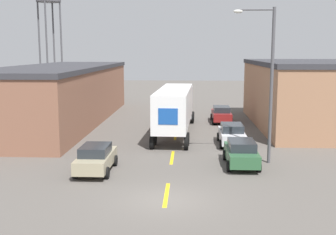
{
  "coord_description": "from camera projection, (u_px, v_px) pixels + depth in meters",
  "views": [
    {
      "loc": [
        1.03,
        -18.86,
        6.93
      ],
      "look_at": [
        -0.3,
        8.53,
        2.57
      ],
      "focal_mm": 45.0,
      "sensor_mm": 36.0,
      "label": 1
    }
  ],
  "objects": [
    {
      "name": "ground_plane",
      "position": [
        166.0,
        200.0,
        19.75
      ],
      "size": [
        160.0,
        160.0,
        0.0
      ],
      "primitive_type": "plane",
      "color": "#56514C"
    },
    {
      "name": "road_centerline",
      "position": [
        172.0,
        157.0,
        27.6
      ],
      "size": [
        0.2,
        17.91,
        0.01
      ],
      "color": "gold",
      "rests_on": "ground_plane"
    },
    {
      "name": "warehouse_left",
      "position": [
        61.0,
        94.0,
        41.04
      ],
      "size": [
        8.4,
        28.0,
        5.5
      ],
      "color": "brown",
      "rests_on": "ground_plane"
    },
    {
      "name": "warehouse_right",
      "position": [
        319.0,
        94.0,
        38.56
      ],
      "size": [
        11.54,
        18.25,
        6.01
      ],
      "color": "#9E7051",
      "rests_on": "ground_plane"
    },
    {
      "name": "semi_truck",
      "position": [
        176.0,
        106.0,
        35.52
      ],
      "size": [
        3.33,
        14.12,
        3.9
      ],
      "rotation": [
        0.0,
        0.0,
        -0.05
      ],
      "color": "silver",
      "rests_on": "ground_plane"
    },
    {
      "name": "parked_car_right_near",
      "position": [
        241.0,
        153.0,
        25.49
      ],
      "size": [
        1.96,
        4.23,
        1.59
      ],
      "color": "#2D5B38",
      "rests_on": "ground_plane"
    },
    {
      "name": "parked_car_right_far",
      "position": [
        221.0,
        114.0,
        41.0
      ],
      "size": [
        1.96,
        4.23,
        1.59
      ],
      "color": "maroon",
      "rests_on": "ground_plane"
    },
    {
      "name": "parked_car_left_near",
      "position": [
        96.0,
        158.0,
        24.21
      ],
      "size": [
        1.96,
        4.23,
        1.59
      ],
      "color": "tan",
      "rests_on": "ground_plane"
    },
    {
      "name": "parked_car_right_mid",
      "position": [
        232.0,
        134.0,
        31.18
      ],
      "size": [
        1.96,
        4.23,
        1.59
      ],
      "color": "silver",
      "rests_on": "ground_plane"
    },
    {
      "name": "street_lamp",
      "position": [
        268.0,
        76.0,
        25.47
      ],
      "size": [
        2.52,
        0.32,
        9.49
      ],
      "color": "#4C4C51",
      "rests_on": "ground_plane"
    }
  ]
}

